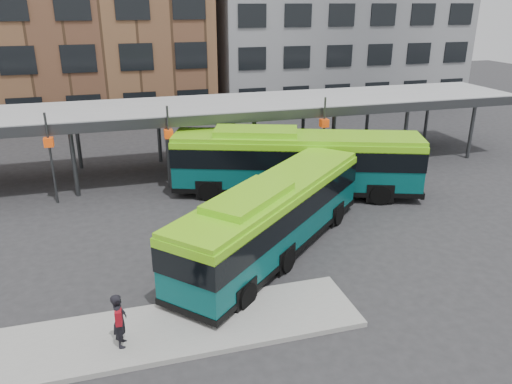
% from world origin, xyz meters
% --- Properties ---
extents(ground, '(120.00, 120.00, 0.00)m').
position_xyz_m(ground, '(0.00, 0.00, 0.00)').
color(ground, '#28282B').
rests_on(ground, ground).
extents(boarding_island, '(14.00, 3.00, 0.18)m').
position_xyz_m(boarding_island, '(-5.50, -3.00, 0.09)').
color(boarding_island, gray).
rests_on(boarding_island, ground).
extents(canopy, '(40.00, 6.53, 4.80)m').
position_xyz_m(canopy, '(-0.06, 12.87, 3.91)').
color(canopy, '#999B9E').
rests_on(canopy, ground).
extents(building_grey, '(24.00, 14.00, 20.00)m').
position_xyz_m(building_grey, '(16.00, 32.00, 10.00)').
color(building_grey, slate).
rests_on(building_grey, ground).
extents(bus_front, '(10.50, 9.97, 3.29)m').
position_xyz_m(bus_front, '(0.19, 1.30, 1.72)').
color(bus_front, '#064C4C').
rests_on(bus_front, ground).
extents(bus_rear, '(13.33, 7.10, 3.63)m').
position_xyz_m(bus_rear, '(3.44, 7.52, 1.89)').
color(bus_rear, '#064C4C').
rests_on(bus_rear, ground).
extents(pedestrian, '(0.47, 0.69, 1.75)m').
position_xyz_m(pedestrian, '(-6.19, -3.43, 1.07)').
color(pedestrian, black).
rests_on(pedestrian, boarding_island).
extents(bike_rack, '(4.84, 1.40, 1.05)m').
position_xyz_m(bike_rack, '(12.58, 11.99, 0.46)').
color(bike_rack, slate).
rests_on(bike_rack, ground).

